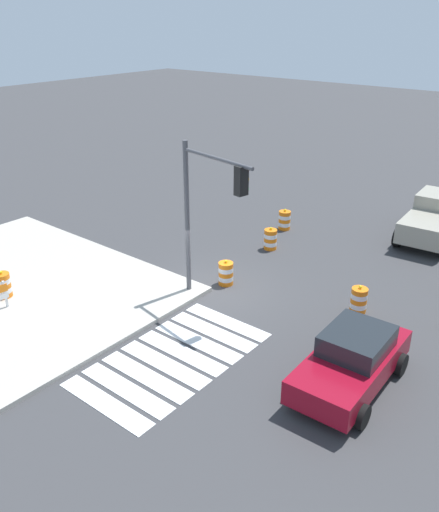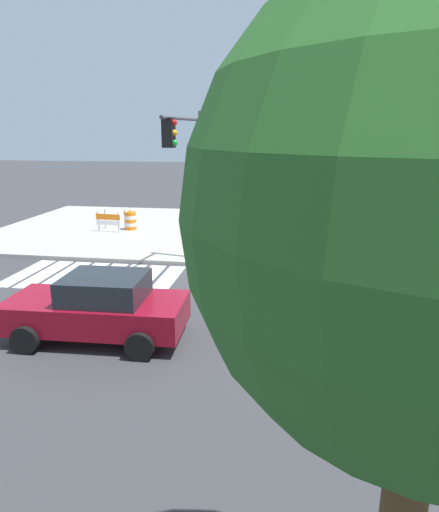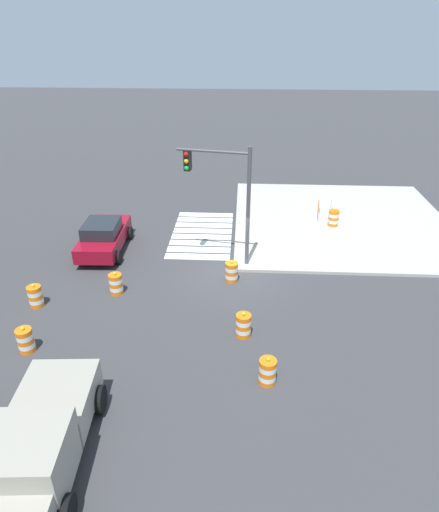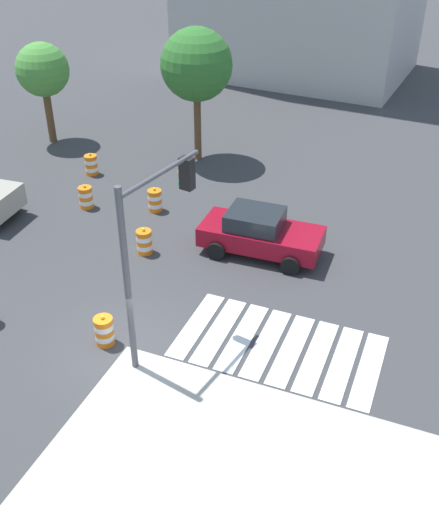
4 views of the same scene
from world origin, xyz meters
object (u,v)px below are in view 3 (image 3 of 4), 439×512
Objects in this scene: sports_car at (104,236)px; traffic_barrel_median_near at (35,296)px; traffic_light_pole at (223,185)px; traffic_barrel_median_far at (26,340)px; traffic_barrel_far_curb at (243,325)px; traffic_barrel_near_corner at (116,284)px; traffic_barrel_crosswalk_end at (267,371)px; construction_barricade at (321,210)px; pickup_truck at (36,446)px; traffic_barrel_on_sidewalk at (334,218)px; traffic_barrel_opposite_curb at (232,272)px.

traffic_barrel_median_near is at bearing 164.01° from sports_car.
traffic_barrel_median_far is at bearing 135.46° from traffic_light_pole.
traffic_barrel_median_far is at bearing 99.48° from traffic_barrel_far_curb.
traffic_barrel_near_corner is 6.24m from traffic_light_pole.
traffic_barrel_near_corner is 7.88m from traffic_barrel_crosswalk_end.
traffic_barrel_median_near is at bearing 125.93° from construction_barricade.
traffic_barrel_on_sidewalk is at bearing -32.52° from pickup_truck.
traffic_barrel_far_curb is at bearing -132.54° from sports_car.
construction_barricade is (13.02, -3.57, 0.27)m from traffic_barrel_crosswalk_end.
traffic_light_pole reaches higher than construction_barricade.
traffic_barrel_near_corner is 1.00× the size of traffic_barrel_opposite_curb.
pickup_truck is 7.79m from traffic_barrel_far_curb.
traffic_barrel_far_curb is (1.26, -7.54, 0.00)m from traffic_barrel_median_far.
pickup_truck reaches higher than traffic_barrel_on_sidewalk.
traffic_light_pole is (3.92, -7.35, 3.46)m from traffic_barrel_median_near.
traffic_barrel_median_near and traffic_barrel_opposite_curb have the same top height.
traffic_barrel_crosswalk_end is at bearing -138.49° from sports_car.
traffic_barrel_opposite_curb is 1.00× the size of traffic_barrel_on_sidewalk.
sports_car is at bearing 8.63° from pickup_truck.
traffic_barrel_median_far is at bearing 175.56° from sports_car.
pickup_truck is at bearing -152.00° from traffic_barrel_median_far.
construction_barricade is (11.93, -11.89, 0.27)m from traffic_barrel_median_far.
pickup_truck reaches higher than sports_car.
traffic_barrel_crosswalk_end is 1.00× the size of traffic_barrel_median_far.
traffic_barrel_opposite_curb is (5.09, -7.00, 0.00)m from traffic_barrel_median_far.
construction_barricade reaches higher than traffic_barrel_opposite_curb.
traffic_barrel_median_near is 15.65m from traffic_barrel_on_sidewalk.
traffic_barrel_near_corner is 3.18m from traffic_barrel_median_near.
traffic_barrel_on_sidewalk reaches higher than traffic_barrel_median_far.
traffic_barrel_far_curb is (-2.57, -5.37, 0.00)m from traffic_barrel_near_corner.
sports_car is at bearing 41.51° from traffic_barrel_crosswalk_end.
traffic_barrel_median_near is (7.34, 3.27, -0.52)m from pickup_truck.
construction_barricade is at bearing -54.07° from traffic_barrel_median_near.
traffic_barrel_median_far is (-7.64, 0.59, -0.36)m from sports_car.
traffic_barrel_median_near is at bearing 118.08° from traffic_light_pole.
pickup_truck is at bearing 160.07° from traffic_light_pole.
sports_car is 5.13m from traffic_barrel_median_near.
traffic_barrel_median_far is at bearing 131.60° from traffic_barrel_on_sidewalk.
traffic_barrel_crosswalk_end and traffic_barrel_far_curb have the same top height.
traffic_light_pole reaches higher than traffic_barrel_crosswalk_end.
traffic_barrel_median_near is 2.84m from traffic_barrel_median_far.
traffic_barrel_on_sidewalk is at bearing -48.40° from traffic_barrel_median_far.
traffic_barrel_far_curb is 3.87m from traffic_barrel_opposite_curb.
traffic_barrel_near_corner is at bearing 1.93° from pickup_truck.
pickup_truck is at bearing -155.98° from traffic_barrel_median_near.
traffic_barrel_opposite_curb is 0.19× the size of traffic_light_pole.
traffic_barrel_median_far is (-2.72, -0.82, 0.00)m from traffic_barrel_median_near.
traffic_barrel_far_curb is at bearing 157.83° from construction_barricade.
traffic_barrel_median_near is 1.00× the size of traffic_barrel_opposite_curb.
construction_barricade is at bearing -45.37° from traffic_light_pole.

